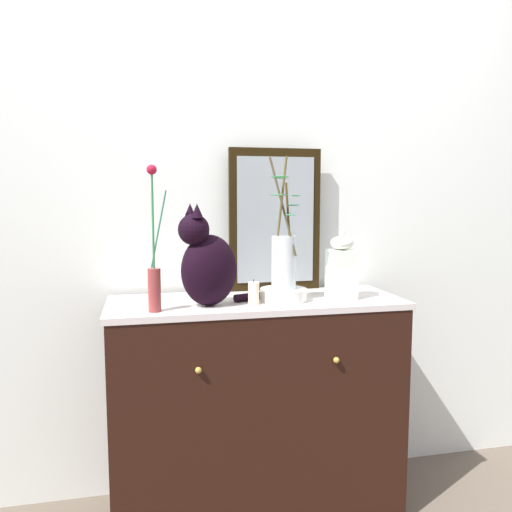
{
  "coord_description": "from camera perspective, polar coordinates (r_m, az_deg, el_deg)",
  "views": [
    {
      "loc": [
        -0.45,
        -2.01,
        1.34
      ],
      "look_at": [
        0.0,
        0.0,
        1.11
      ],
      "focal_mm": 35.71,
      "sensor_mm": 36.0,
      "label": 1
    }
  ],
  "objects": [
    {
      "name": "sideboard",
      "position": [
        2.24,
        0.0,
        -16.56
      ],
      "size": [
        1.2,
        0.46,
        0.93
      ],
      "color": "black",
      "rests_on": "ground_plane"
    },
    {
      "name": "candle_pillar",
      "position": [
        2.0,
        -0.26,
        -4.2
      ],
      "size": [
        0.04,
        0.04,
        0.1
      ],
      "color": "beige",
      "rests_on": "sideboard"
    },
    {
      "name": "wall_back",
      "position": [
        2.35,
        -1.59,
        5.48
      ],
      "size": [
        4.4,
        0.08,
        2.6
      ],
      "primitive_type": "cube",
      "color": "silver",
      "rests_on": "ground_plane"
    },
    {
      "name": "bowl_porcelain",
      "position": [
        2.07,
        3.1,
        -4.35
      ],
      "size": [
        0.19,
        0.19,
        0.05
      ],
      "primitive_type": "cylinder",
      "color": "white",
      "rests_on": "sideboard"
    },
    {
      "name": "cat_sitting",
      "position": [
        1.96,
        -5.44,
        -0.91
      ],
      "size": [
        0.45,
        0.22,
        0.4
      ],
      "color": "black",
      "rests_on": "sideboard"
    },
    {
      "name": "mirror_leaning",
      "position": [
        2.29,
        2.15,
        4.06
      ],
      "size": [
        0.42,
        0.03,
        0.63
      ],
      "color": "black",
      "rests_on": "sideboard"
    },
    {
      "name": "vase_slim_green",
      "position": [
        1.89,
        -11.34,
        -1.87
      ],
      "size": [
        0.08,
        0.05,
        0.53
      ],
      "color": "brown",
      "rests_on": "sideboard"
    },
    {
      "name": "vase_glass_clear",
      "position": [
        2.05,
        3.13,
        -0.15
      ],
      "size": [
        0.16,
        0.22,
        0.53
      ],
      "color": "silver",
      "rests_on": "bowl_porcelain"
    },
    {
      "name": "ground_plane",
      "position": [
        2.46,
        0.0,
        -26.55
      ],
      "size": [
        6.0,
        6.0,
        0.0
      ],
      "primitive_type": "plane",
      "color": "brown"
    },
    {
      "name": "jar_lidded_porcelain",
      "position": [
        2.13,
        9.55,
        -1.38
      ],
      "size": [
        0.11,
        0.11,
        0.29
      ],
      "color": "white",
      "rests_on": "sideboard"
    }
  ]
}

